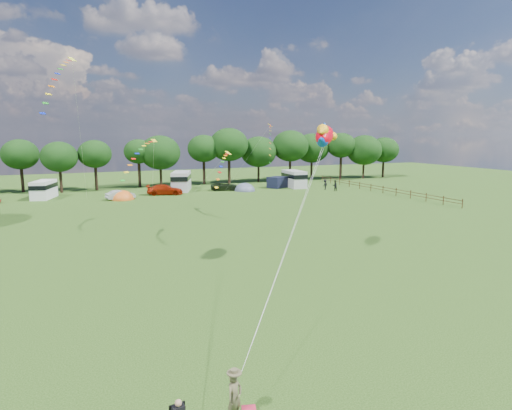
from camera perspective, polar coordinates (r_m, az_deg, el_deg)
name	(u,v)px	position (r m, az deg, el deg)	size (l,w,h in m)	color
ground_plane	(310,295)	(25.27, 7.18, -11.76)	(180.00, 180.00, 0.00)	black
tree_line	(181,150)	(77.34, -9.96, 7.22)	(102.98, 10.98, 10.27)	black
fence	(377,188)	(70.75, 15.82, 2.23)	(0.12, 33.12, 1.20)	#472D19
car_b	(120,195)	(63.33, -17.63, 1.30)	(1.39, 3.72, 1.31)	#A0A4A8
car_c	(165,190)	(66.54, -12.06, 2.01)	(2.18, 5.20, 1.56)	#8F1C05
car_d	(225,186)	(70.58, -4.14, 2.51)	(2.19, 4.84, 1.32)	black
campervan_b	(44,189)	(68.31, -26.44, 1.93)	(3.54, 5.65, 2.57)	silver
campervan_c	(181,180)	(70.95, -9.93, 3.24)	(4.62, 6.83, 3.09)	#B7B7B9
campervan_d	(294,178)	(74.76, 5.09, 3.57)	(3.00, 6.09, 2.89)	#B4B5B6
tent_orange	(122,199)	(63.32, -17.40, 0.73)	(3.30, 3.61, 2.58)	#D15B19
tent_greyblue	(245,191)	(69.79, -1.51, 1.92)	(3.42, 3.75, 2.55)	#4E576D
awning_navy	(278,182)	(73.82, 2.89, 3.04)	(3.01, 2.45, 1.88)	black
kite_flyer	(235,398)	(14.89, -2.88, -24.27)	(0.61, 0.40, 1.67)	brown
fish_kite	(324,136)	(30.56, 9.06, 9.14)	(3.09, 3.39, 1.95)	#E60010
streamer_kite_a	(60,75)	(45.62, -24.68, 15.47)	(3.42, 5.67, 5.80)	#F4FF35
streamer_kite_b	(142,152)	(43.29, -15.01, 6.81)	(4.22, 4.55, 3.77)	gold
streamer_kite_c	(224,163)	(36.97, -4.33, 5.66)	(3.11, 4.93, 2.78)	yellow
walker_a	(335,186)	(70.48, 10.47, 2.55)	(0.86, 0.53, 1.76)	black
walker_b	(325,185)	(72.20, 9.20, 2.71)	(1.08, 0.50, 1.68)	black
streamer_kite_d	(270,137)	(48.17, 1.90, 9.10)	(2.65, 5.18, 4.31)	#FFC000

